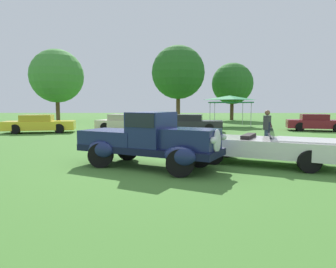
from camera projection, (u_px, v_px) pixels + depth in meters
ground_plane at (152, 167)px, 9.43m from camera, size 120.00×120.00×0.00m
feature_pickup_truck at (149, 139)px, 9.32m from camera, size 4.65×3.30×1.70m
neighbor_convertible at (266, 146)px, 9.81m from camera, size 4.91×3.50×1.40m
show_car_yellow at (39, 124)px, 20.77m from camera, size 4.81×2.60×1.22m
show_car_cream at (124, 123)px, 22.02m from camera, size 4.31×2.65×1.22m
show_car_charcoal at (190, 123)px, 21.49m from camera, size 4.67×2.32×1.22m
show_car_burgundy at (316, 123)px, 22.29m from camera, size 4.37×2.66×1.22m
spectator_between_cars at (267, 128)px, 12.99m from camera, size 0.41×0.47×1.69m
canopy_tent_left_field at (230, 99)px, 26.82m from camera, size 3.39×3.39×2.71m
treeline_far_left at (57, 76)px, 34.20m from camera, size 5.95×5.95×8.09m
treeline_mid_left at (178, 72)px, 33.71m from camera, size 5.89×5.89×8.41m
treeline_center at (232, 84)px, 37.29m from camera, size 5.03×5.03×6.99m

